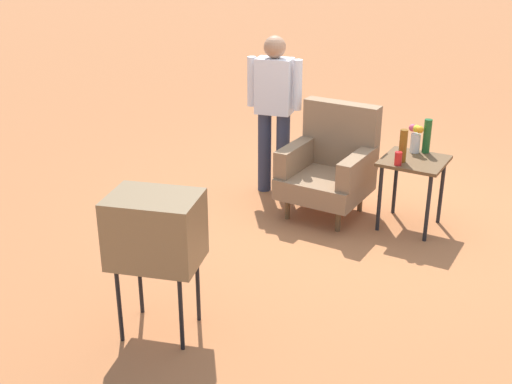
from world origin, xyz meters
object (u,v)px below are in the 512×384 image
Objects in this scene: side_table at (413,170)px; bottle_wine_green at (427,136)px; armchair at (330,164)px; flower_vase at (416,137)px; tv_on_stand at (155,230)px; person_standing at (274,106)px; bottle_tall_amber at (403,146)px; soda_can_red at (398,159)px.

bottle_wine_green is (0.03, 0.24, 0.26)m from side_table.
armchair is 0.84m from flower_vase.
bottle_wine_green is (1.03, 2.75, 0.05)m from tv_on_stand.
person_standing reaches higher than tv_on_stand.
bottle_tall_amber is (0.91, 2.40, 0.04)m from tv_on_stand.
tv_on_stand is at bearing -78.73° from person_standing.
armchair reaches higher than tv_on_stand.
side_table is at bearing 68.37° from tv_on_stand.
side_table is 5.51× the size of soda_can_red.
armchair is 8.69× the size of soda_can_red.
tv_on_stand is at bearing -109.10° from flower_vase.
person_standing reaches higher than flower_vase.
tv_on_stand reaches higher than bottle_wine_green.
side_table is at bearing 54.93° from bottle_tall_amber.
side_table is 0.65× the size of tv_on_stand.
tv_on_stand is at bearing -111.63° from side_table.
armchair is 0.65× the size of person_standing.
bottle_wine_green reaches higher than side_table.
bottle_tall_amber is (0.00, 0.10, 0.09)m from soda_can_red.
bottle_wine_green is (0.12, 0.46, 0.10)m from soda_can_red.
person_standing reaches higher than soda_can_red.
bottle_wine_green is at bearing 69.50° from tv_on_stand.
tv_on_stand is at bearing -94.62° from armchair.
person_standing is (-0.53, 2.65, 0.16)m from tv_on_stand.
armchair is 0.77m from soda_can_red.
person_standing is at bearing -177.81° from flower_vase.
armchair reaches higher than soda_can_red.
side_table is 2.71m from tv_on_stand.
person_standing is 5.12× the size of bottle_wine_green.
person_standing reaches higher than bottle_tall_amber.
soda_can_red is (-0.08, -0.22, 0.16)m from side_table.
side_table is 2.24× the size of bottle_tall_amber.
armchair reaches higher than flower_vase.
side_table is 0.29m from soda_can_red.
soda_can_red is (0.91, 2.29, -0.05)m from tv_on_stand.
flower_vase is at bearing 86.05° from bottle_tall_amber.
tv_on_stand is 3.43× the size of bottle_tall_amber.
bottle_tall_amber is (-0.11, -0.35, -0.01)m from bottle_wine_green.
armchair is 0.79m from bottle_tall_amber.
armchair is 0.94m from bottle_wine_green.
person_standing is 13.44× the size of soda_can_red.
person_standing is at bearing 166.17° from soda_can_red.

